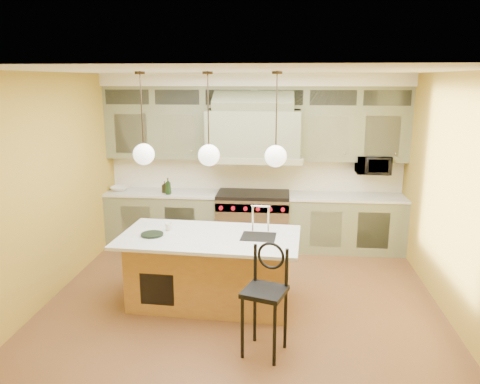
# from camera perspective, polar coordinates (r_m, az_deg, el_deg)

# --- Properties ---
(floor) EXTENTS (5.00, 5.00, 0.00)m
(floor) POSITION_cam_1_polar(r_m,az_deg,el_deg) (6.14, 0.19, -13.61)
(floor) COLOR brown
(floor) RESTS_ON ground
(ceiling) EXTENTS (5.00, 5.00, 0.00)m
(ceiling) POSITION_cam_1_polar(r_m,az_deg,el_deg) (5.47, 0.21, 14.56)
(ceiling) COLOR white
(ceiling) RESTS_ON wall_back
(wall_back) EXTENTS (5.00, 0.00, 5.00)m
(wall_back) POSITION_cam_1_polar(r_m,az_deg,el_deg) (8.07, 1.81, 3.89)
(wall_back) COLOR #B08F30
(wall_back) RESTS_ON ground
(wall_front) EXTENTS (5.00, 0.00, 5.00)m
(wall_front) POSITION_cam_1_polar(r_m,az_deg,el_deg) (3.28, -3.84, -10.89)
(wall_front) COLOR #B08F30
(wall_front) RESTS_ON ground
(wall_left) EXTENTS (0.00, 5.00, 5.00)m
(wall_left) POSITION_cam_1_polar(r_m,az_deg,el_deg) (6.36, -22.85, 0.18)
(wall_left) COLOR #B08F30
(wall_left) RESTS_ON ground
(wall_right) EXTENTS (0.00, 5.00, 5.00)m
(wall_right) POSITION_cam_1_polar(r_m,az_deg,el_deg) (5.96, 24.91, -0.87)
(wall_right) COLOR #B08F30
(wall_right) RESTS_ON ground
(back_cabinetry) EXTENTS (5.00, 0.77, 2.90)m
(back_cabinetry) POSITION_cam_1_polar(r_m,az_deg,el_deg) (7.81, 1.69, 3.42)
(back_cabinetry) COLOR #767A5B
(back_cabinetry) RESTS_ON floor
(range) EXTENTS (1.20, 0.74, 0.96)m
(range) POSITION_cam_1_polar(r_m,az_deg,el_deg) (7.95, 1.60, -3.41)
(range) COLOR silver
(range) RESTS_ON floor
(kitchen_island) EXTENTS (2.28, 1.31, 1.35)m
(kitchen_island) POSITION_cam_1_polar(r_m,az_deg,el_deg) (6.03, -3.55, -9.21)
(kitchen_island) COLOR #9B6937
(kitchen_island) RESTS_ON floor
(counter_stool) EXTENTS (0.52, 0.52, 1.17)m
(counter_stool) POSITION_cam_1_polar(r_m,az_deg,el_deg) (4.92, 3.15, -12.18)
(counter_stool) COLOR black
(counter_stool) RESTS_ON floor
(microwave) EXTENTS (0.54, 0.37, 0.30)m
(microwave) POSITION_cam_1_polar(r_m,az_deg,el_deg) (7.95, 15.90, 3.22)
(microwave) COLOR black
(microwave) RESTS_ON back_cabinetry
(oil_bottle_a) EXTENTS (0.11, 0.11, 0.27)m
(oil_bottle_a) POSITION_cam_1_polar(r_m,az_deg,el_deg) (7.86, -8.76, 0.71)
(oil_bottle_a) COLOR black
(oil_bottle_a) RESTS_ON back_cabinetry
(oil_bottle_b) EXTENTS (0.10, 0.10, 0.20)m
(oil_bottle_b) POSITION_cam_1_polar(r_m,az_deg,el_deg) (7.99, -9.17, 0.61)
(oil_bottle_b) COLOR black
(oil_bottle_b) RESTS_ON back_cabinetry
(fruit_bowl) EXTENTS (0.33, 0.33, 0.08)m
(fruit_bowl) POSITION_cam_1_polar(r_m,az_deg,el_deg) (8.30, -14.43, 0.41)
(fruit_bowl) COLOR white
(fruit_bowl) RESTS_ON back_cabinetry
(cup) EXTENTS (0.11, 0.11, 0.10)m
(cup) POSITION_cam_1_polar(r_m,az_deg,el_deg) (6.07, -8.67, -4.20)
(cup) COLOR white
(cup) RESTS_ON kitchen_island
(pendant_left) EXTENTS (0.26, 0.26, 1.11)m
(pendant_left) POSITION_cam_1_polar(r_m,az_deg,el_deg) (5.81, -11.66, 4.82)
(pendant_left) COLOR #2D2319
(pendant_left) RESTS_ON ceiling
(pendant_center) EXTENTS (0.26, 0.26, 1.11)m
(pendant_center) POSITION_cam_1_polar(r_m,az_deg,el_deg) (5.63, -3.82, 4.80)
(pendant_center) COLOR #2D2319
(pendant_center) RESTS_ON ceiling
(pendant_right) EXTENTS (0.26, 0.26, 1.11)m
(pendant_right) POSITION_cam_1_polar(r_m,az_deg,el_deg) (5.56, 4.37, 4.67)
(pendant_right) COLOR #2D2319
(pendant_right) RESTS_ON ceiling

